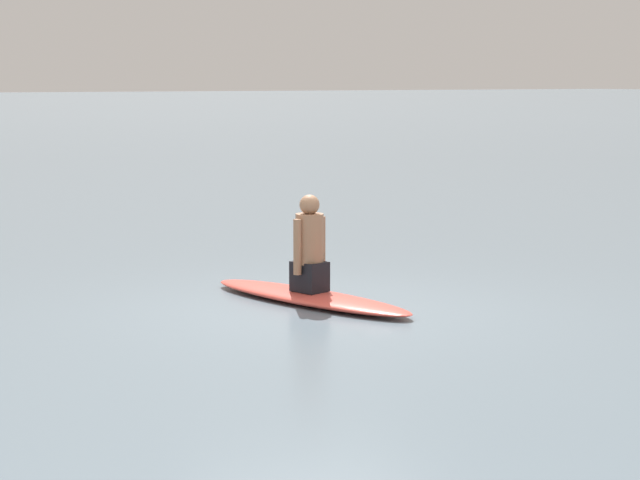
# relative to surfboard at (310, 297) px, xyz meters

# --- Properties ---
(ground_plane) EXTENTS (400.00, 400.00, 0.00)m
(ground_plane) POSITION_rel_surfboard_xyz_m (0.43, -0.13, -0.06)
(ground_plane) COLOR slate
(surfboard) EXTENTS (2.96, 1.38, 0.13)m
(surfboard) POSITION_rel_surfboard_xyz_m (0.00, 0.00, 0.00)
(surfboard) COLOR #D84C3F
(surfboard) RESTS_ON ground
(person_paddler) EXTENTS (0.41, 0.47, 1.07)m
(person_paddler) POSITION_rel_surfboard_xyz_m (-0.00, 0.00, 0.55)
(person_paddler) COLOR black
(person_paddler) RESTS_ON surfboard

